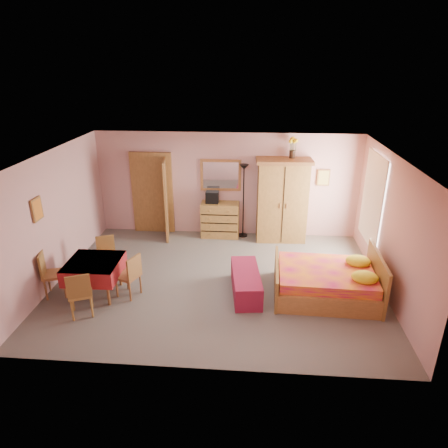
# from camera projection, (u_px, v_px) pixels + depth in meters

# --- Properties ---
(floor) EXTENTS (6.50, 6.50, 0.00)m
(floor) POSITION_uv_depth(u_px,v_px,m) (218.00, 281.00, 8.16)
(floor) COLOR slate
(floor) RESTS_ON ground
(ceiling) EXTENTS (6.50, 6.50, 0.00)m
(ceiling) POSITION_uv_depth(u_px,v_px,m) (217.00, 156.00, 7.16)
(ceiling) COLOR brown
(ceiling) RESTS_ON wall_back
(wall_back) EXTENTS (6.50, 0.10, 2.60)m
(wall_back) POSITION_uv_depth(u_px,v_px,m) (227.00, 185.00, 9.96)
(wall_back) COLOR tan
(wall_back) RESTS_ON floor
(wall_front) EXTENTS (6.50, 0.10, 2.60)m
(wall_front) POSITION_uv_depth(u_px,v_px,m) (200.00, 293.00, 5.36)
(wall_front) COLOR tan
(wall_front) RESTS_ON floor
(wall_left) EXTENTS (0.10, 5.00, 2.60)m
(wall_left) POSITION_uv_depth(u_px,v_px,m) (54.00, 218.00, 7.90)
(wall_left) COLOR tan
(wall_left) RESTS_ON floor
(wall_right) EXTENTS (0.10, 5.00, 2.60)m
(wall_right) POSITION_uv_depth(u_px,v_px,m) (391.00, 228.00, 7.42)
(wall_right) COLOR tan
(wall_right) RESTS_ON floor
(doorway) EXTENTS (1.06, 0.12, 2.15)m
(doorway) POSITION_uv_depth(u_px,v_px,m) (153.00, 194.00, 10.18)
(doorway) COLOR #9E6B35
(doorway) RESTS_ON floor
(window) EXTENTS (0.08, 1.40, 1.95)m
(window) POSITION_uv_depth(u_px,v_px,m) (373.00, 199.00, 8.47)
(window) COLOR white
(window) RESTS_ON wall_right
(picture_left) EXTENTS (0.04, 0.32, 0.42)m
(picture_left) POSITION_uv_depth(u_px,v_px,m) (37.00, 209.00, 7.19)
(picture_left) COLOR orange
(picture_left) RESTS_ON wall_left
(picture_back) EXTENTS (0.30, 0.04, 0.40)m
(picture_back) POSITION_uv_depth(u_px,v_px,m) (323.00, 178.00, 9.67)
(picture_back) COLOR #D8BF59
(picture_back) RESTS_ON wall_back
(chest_of_drawers) EXTENTS (0.95, 0.47, 0.89)m
(chest_of_drawers) POSITION_uv_depth(u_px,v_px,m) (220.00, 220.00, 10.10)
(chest_of_drawers) COLOR olive
(chest_of_drawers) RESTS_ON floor
(wall_mirror) EXTENTS (1.01, 0.09, 0.80)m
(wall_mirror) POSITION_uv_depth(u_px,v_px,m) (221.00, 175.00, 9.87)
(wall_mirror) COLOR silver
(wall_mirror) RESTS_ON wall_back
(stereo) EXTENTS (0.32, 0.24, 0.29)m
(stereo) POSITION_uv_depth(u_px,v_px,m) (212.00, 197.00, 9.89)
(stereo) COLOR black
(stereo) RESTS_ON chest_of_drawers
(floor_lamp) EXTENTS (0.31, 0.31, 1.87)m
(floor_lamp) POSITION_uv_depth(u_px,v_px,m) (243.00, 201.00, 9.91)
(floor_lamp) COLOR black
(floor_lamp) RESTS_ON floor
(wardrobe) EXTENTS (1.34, 0.74, 2.05)m
(wardrobe) POSITION_uv_depth(u_px,v_px,m) (282.00, 200.00, 9.70)
(wardrobe) COLOR olive
(wardrobe) RESTS_ON floor
(sunflower_vase) EXTENTS (0.21, 0.21, 0.50)m
(sunflower_vase) POSITION_uv_depth(u_px,v_px,m) (293.00, 148.00, 9.30)
(sunflower_vase) COLOR yellow
(sunflower_vase) RESTS_ON wardrobe
(bed) EXTENTS (1.99, 1.60, 0.90)m
(bed) POSITION_uv_depth(u_px,v_px,m) (326.00, 274.00, 7.53)
(bed) COLOR #C11255
(bed) RESTS_ON floor
(bench) EXTENTS (0.66, 1.41, 0.45)m
(bench) POSITION_uv_depth(u_px,v_px,m) (246.00, 282.00, 7.68)
(bench) COLOR maroon
(bench) RESTS_ON floor
(dining_table) EXTENTS (0.99, 0.99, 0.71)m
(dining_table) POSITION_uv_depth(u_px,v_px,m) (96.00, 278.00, 7.59)
(dining_table) COLOR maroon
(dining_table) RESTS_ON floor
(chair_south) EXTENTS (0.52, 0.52, 0.87)m
(chair_south) POSITION_uv_depth(u_px,v_px,m) (80.00, 293.00, 6.96)
(chair_south) COLOR #AB7E3A
(chair_south) RESTS_ON floor
(chair_north) EXTENTS (0.49, 0.49, 0.82)m
(chair_north) POSITION_uv_depth(u_px,v_px,m) (107.00, 257.00, 8.27)
(chair_north) COLOR #AC703A
(chair_north) RESTS_ON floor
(chair_west) EXTENTS (0.52, 0.52, 0.91)m
(chair_west) POSITION_uv_depth(u_px,v_px,m) (55.00, 274.00, 7.54)
(chair_west) COLOR #A56638
(chair_west) RESTS_ON floor
(chair_east) EXTENTS (0.51, 0.51, 0.86)m
(chair_east) POSITION_uv_depth(u_px,v_px,m) (128.00, 275.00, 7.53)
(chair_east) COLOR #985F33
(chair_east) RESTS_ON floor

